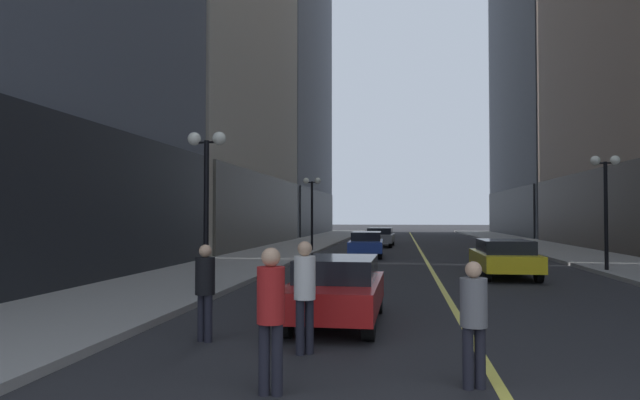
{
  "coord_description": "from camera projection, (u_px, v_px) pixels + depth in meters",
  "views": [
    {
      "loc": [
        -1.24,
        -4.07,
        2.17
      ],
      "look_at": [
        -6.9,
        35.86,
        3.3
      ],
      "focal_mm": 31.76,
      "sensor_mm": 36.0,
      "label": 1
    }
  ],
  "objects": [
    {
      "name": "lane_centre_stripe",
      "position": [
        419.0,
        248.0,
        38.43
      ],
      "size": [
        0.16,
        70.0,
        0.01
      ],
      "primitive_type": "cube",
      "color": "#E5D64C",
      "rests_on": "ground"
    },
    {
      "name": "car_blue",
      "position": [
        366.0,
        243.0,
        29.83
      ],
      "size": [
        1.81,
        4.62,
        1.32
      ],
      "color": "navy",
      "rests_on": "ground"
    },
    {
      "name": "car_grey",
      "position": [
        380.0,
        236.0,
        39.89
      ],
      "size": [
        2.03,
        4.41,
        1.32
      ],
      "color": "slate",
      "rests_on": "ground"
    },
    {
      "name": "street_lamp_left_far",
      "position": [
        312.0,
        197.0,
        33.45
      ],
      "size": [
        1.06,
        0.36,
        4.43
      ],
      "color": "black",
      "rests_on": "ground"
    },
    {
      "name": "pedestrian_in_black_coat",
      "position": [
        205.0,
        285.0,
        9.75
      ],
      "size": [
        0.45,
        0.45,
        1.67
      ],
      "color": "black",
      "rests_on": "ground"
    },
    {
      "name": "car_yellow",
      "position": [
        504.0,
        257.0,
        19.99
      ],
      "size": [
        1.87,
        4.64,
        1.32
      ],
      "color": "yellow",
      "rests_on": "ground"
    },
    {
      "name": "street_lamp_right_mid",
      "position": [
        606.0,
        187.0,
        21.18
      ],
      "size": [
        1.06,
        0.36,
        4.43
      ],
      "color": "black",
      "rests_on": "ground"
    },
    {
      "name": "sidewalk_right",
      "position": [
        545.0,
        248.0,
        37.28
      ],
      "size": [
        4.5,
        78.0,
        0.15
      ],
      "primitive_type": "cube",
      "color": "gray",
      "rests_on": "ground"
    },
    {
      "name": "car_red",
      "position": [
        337.0,
        288.0,
        11.37
      ],
      "size": [
        1.77,
        4.03,
        1.32
      ],
      "color": "#B21919",
      "rests_on": "ground"
    },
    {
      "name": "sidewalk_left",
      "position": [
        299.0,
        246.0,
        39.59
      ],
      "size": [
        4.5,
        78.0,
        0.15
      ],
      "primitive_type": "cube",
      "color": "gray",
      "rests_on": "ground"
    },
    {
      "name": "pedestrian_in_white_shirt",
      "position": [
        305.0,
        288.0,
        8.87
      ],
      "size": [
        0.47,
        0.47,
        1.77
      ],
      "color": "black",
      "rests_on": "ground"
    },
    {
      "name": "pedestrian_in_grey_suit",
      "position": [
        474.0,
        315.0,
        7.1
      ],
      "size": [
        0.43,
        0.43,
        1.59
      ],
      "color": "black",
      "rests_on": "ground"
    },
    {
      "name": "pedestrian_in_red_jacket",
      "position": [
        271.0,
        308.0,
        6.85
      ],
      "size": [
        0.34,
        0.34,
        1.78
      ],
      "color": "black",
      "rests_on": "ground"
    },
    {
      "name": "ground_plane",
      "position": [
        419.0,
        248.0,
        38.43
      ],
      "size": [
        200.0,
        200.0,
        0.0
      ],
      "primitive_type": "plane",
      "color": "#262628"
    },
    {
      "name": "street_lamp_left_near",
      "position": [
        206.0,
        175.0,
        15.21
      ],
      "size": [
        1.06,
        0.36,
        4.43
      ],
      "color": "black",
      "rests_on": "ground"
    }
  ]
}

